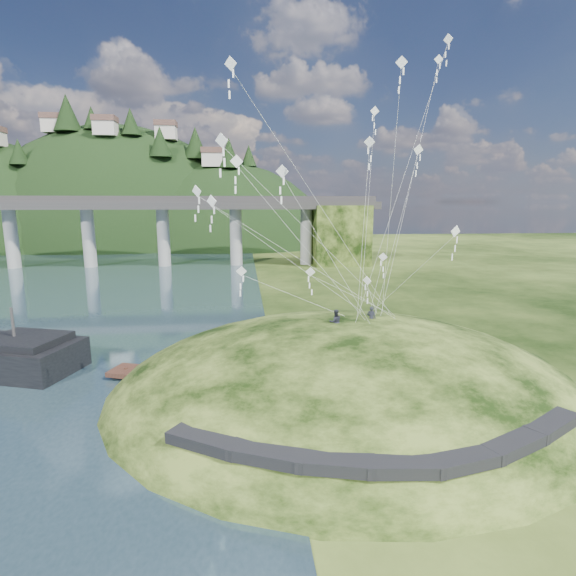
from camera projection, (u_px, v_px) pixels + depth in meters
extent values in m
plane|color=black|center=(239.00, 405.00, 30.85)|extent=(320.00, 320.00, 0.00)
ellipsoid|color=black|center=(346.00, 407.00, 33.87)|extent=(36.00, 32.00, 13.00)
cube|color=black|center=(207.00, 440.00, 22.50)|extent=(4.32, 3.62, 0.71)
cube|color=black|center=(268.00, 453.00, 21.17)|extent=(4.10, 2.97, 0.61)
cube|color=black|center=(335.00, 462.00, 20.49)|extent=(3.85, 2.37, 0.62)
cube|color=black|center=(402.00, 465.00, 20.36)|extent=(3.62, 1.83, 0.66)
cube|color=black|center=(463.00, 458.00, 20.84)|extent=(3.82, 2.27, 0.68)
cube|color=black|center=(512.00, 442.00, 22.05)|extent=(4.11, 2.97, 0.71)
cube|color=black|center=(549.00, 424.00, 23.85)|extent=(4.26, 3.43, 0.66)
cube|color=#2D2B2B|center=(5.00, 199.00, 95.82)|extent=(160.00, 0.40, 1.20)
cylinder|color=gray|center=(11.00, 237.00, 93.35)|extent=(2.60, 2.60, 13.00)
cylinder|color=gray|center=(89.00, 237.00, 94.88)|extent=(2.60, 2.60, 13.00)
cylinder|color=gray|center=(163.00, 236.00, 96.40)|extent=(2.60, 2.60, 13.00)
cylinder|color=gray|center=(236.00, 236.00, 97.92)|extent=(2.60, 2.60, 13.00)
cylinder|color=gray|center=(306.00, 235.00, 99.44)|extent=(2.60, 2.60, 13.00)
cube|color=black|center=(339.00, 235.00, 100.18)|extent=(12.00, 11.00, 13.00)
ellipsoid|color=black|center=(123.00, 261.00, 151.17)|extent=(96.00, 68.00, 88.00)
ellipsoid|color=black|center=(227.00, 275.00, 147.54)|extent=(76.00, 56.00, 72.00)
cone|color=black|center=(19.00, 152.00, 123.47)|extent=(5.29, 5.29, 6.96)
cone|color=black|center=(67.00, 113.00, 130.54)|extent=(8.01, 8.01, 10.54)
cone|color=black|center=(91.00, 118.00, 130.93)|extent=(4.97, 4.97, 6.54)
cone|color=black|center=(130.00, 122.00, 130.31)|extent=(5.83, 5.83, 7.67)
cone|color=black|center=(160.00, 142.00, 127.50)|extent=(6.47, 6.47, 8.51)
cone|color=black|center=(195.00, 143.00, 135.03)|extent=(7.13, 7.13, 9.38)
cone|color=black|center=(229.00, 153.00, 131.81)|extent=(6.56, 6.56, 8.63)
cone|color=black|center=(249.00, 156.00, 137.89)|extent=(4.88, 4.88, 6.42)
cube|color=beige|center=(54.00, 126.00, 133.94)|extent=(6.00, 5.00, 4.00)
cube|color=brown|center=(53.00, 117.00, 133.43)|extent=(6.40, 5.40, 1.60)
cube|color=beige|center=(106.00, 129.00, 128.12)|extent=(6.00, 5.00, 4.00)
cube|color=brown|center=(105.00, 119.00, 127.61)|extent=(6.40, 5.40, 1.60)
cube|color=beige|center=(166.00, 133.00, 135.57)|extent=(6.00, 5.00, 4.00)
cube|color=brown|center=(166.00, 124.00, 135.06)|extent=(6.40, 5.40, 1.60)
cube|color=beige|center=(213.00, 160.00, 132.65)|extent=(6.00, 5.00, 4.00)
cube|color=brown|center=(212.00, 151.00, 132.14)|extent=(6.40, 5.40, 1.60)
cube|color=black|center=(25.00, 340.00, 36.21)|extent=(6.91, 6.29, 0.57)
cylinder|color=#2D2B2B|center=(13.00, 325.00, 36.17)|extent=(0.23, 0.23, 2.87)
cube|color=#341C15|center=(200.00, 378.00, 34.34)|extent=(14.85, 7.20, 0.37)
cylinder|color=#341C15|center=(126.00, 374.00, 35.89)|extent=(0.32, 0.32, 1.07)
cylinder|color=#341C15|center=(162.00, 378.00, 35.14)|extent=(0.32, 0.32, 1.07)
cylinder|color=#341C15|center=(200.00, 382.00, 34.39)|extent=(0.32, 0.32, 1.07)
cylinder|color=#341C15|center=(239.00, 386.00, 33.65)|extent=(0.32, 0.32, 1.07)
cylinder|color=#341C15|center=(280.00, 390.00, 32.90)|extent=(0.32, 0.32, 1.07)
imported|color=#242530|center=(372.00, 306.00, 34.52)|extent=(0.83, 0.74, 1.92)
imported|color=#242530|center=(336.00, 309.00, 33.14)|extent=(0.96, 0.77, 1.91)
cube|color=white|center=(212.00, 201.00, 31.28)|extent=(0.70, 0.61, 0.88)
cube|color=white|center=(212.00, 210.00, 31.40)|extent=(0.11, 0.08, 0.51)
cube|color=white|center=(212.00, 219.00, 31.52)|extent=(0.11, 0.08, 0.51)
cube|color=white|center=(213.00, 228.00, 31.64)|extent=(0.11, 0.08, 0.51)
cube|color=white|center=(439.00, 59.00, 37.45)|extent=(0.75, 0.19, 0.75)
cube|color=white|center=(438.00, 66.00, 37.55)|extent=(0.10, 0.02, 0.44)
cube|color=white|center=(438.00, 73.00, 37.65)|extent=(0.10, 0.02, 0.44)
cube|color=white|center=(437.00, 80.00, 37.76)|extent=(0.10, 0.02, 0.44)
cube|color=white|center=(402.00, 62.00, 28.86)|extent=(0.75, 0.32, 0.78)
cube|color=white|center=(401.00, 72.00, 28.97)|extent=(0.10, 0.04, 0.46)
cube|color=white|center=(401.00, 81.00, 29.07)|extent=(0.10, 0.04, 0.46)
cube|color=white|center=(400.00, 90.00, 29.18)|extent=(0.10, 0.04, 0.46)
cube|color=white|center=(383.00, 257.00, 35.38)|extent=(0.65, 0.34, 0.70)
cube|color=white|center=(383.00, 263.00, 35.48)|extent=(0.09, 0.04, 0.41)
cube|color=white|center=(383.00, 269.00, 35.57)|extent=(0.09, 0.04, 0.41)
cube|color=white|center=(382.00, 276.00, 35.67)|extent=(0.09, 0.04, 0.41)
cube|color=white|center=(375.00, 111.00, 36.87)|extent=(0.78, 0.17, 0.77)
cube|color=white|center=(374.00, 118.00, 36.97)|extent=(0.10, 0.05, 0.45)
cube|color=white|center=(374.00, 125.00, 37.07)|extent=(0.10, 0.05, 0.45)
cube|color=white|center=(374.00, 132.00, 37.18)|extent=(0.10, 0.05, 0.45)
cube|color=white|center=(448.00, 39.00, 30.35)|extent=(0.45, 0.57, 0.67)
cube|color=white|center=(448.00, 47.00, 30.44)|extent=(0.08, 0.07, 0.40)
cube|color=white|center=(447.00, 55.00, 30.54)|extent=(0.08, 0.07, 0.40)
cube|color=white|center=(447.00, 63.00, 30.63)|extent=(0.08, 0.07, 0.40)
cube|color=white|center=(231.00, 64.00, 21.83)|extent=(0.62, 0.33, 0.65)
cube|color=white|center=(231.00, 74.00, 21.92)|extent=(0.09, 0.03, 0.39)
cube|color=white|center=(231.00, 84.00, 22.01)|extent=(0.09, 0.03, 0.39)
cube|color=white|center=(231.00, 95.00, 22.10)|extent=(0.09, 0.03, 0.39)
cube|color=white|center=(237.00, 161.00, 27.67)|extent=(0.81, 0.20, 0.81)
cube|color=white|center=(237.00, 171.00, 27.78)|extent=(0.11, 0.05, 0.47)
cube|color=white|center=(237.00, 180.00, 27.89)|extent=(0.11, 0.05, 0.47)
cube|color=white|center=(237.00, 190.00, 28.00)|extent=(0.11, 0.05, 0.47)
cube|color=white|center=(418.00, 150.00, 34.14)|extent=(0.82, 0.26, 0.81)
cube|color=white|center=(418.00, 158.00, 34.25)|extent=(0.10, 0.07, 0.48)
cube|color=white|center=(418.00, 166.00, 34.36)|extent=(0.10, 0.07, 0.48)
cube|color=white|center=(417.00, 173.00, 34.48)|extent=(0.10, 0.07, 0.48)
cube|color=white|center=(367.00, 281.00, 38.51)|extent=(0.59, 0.66, 0.82)
cube|color=white|center=(367.00, 287.00, 38.63)|extent=(0.10, 0.08, 0.49)
cube|color=white|center=(367.00, 294.00, 38.74)|extent=(0.10, 0.08, 0.49)
cube|color=white|center=(366.00, 301.00, 38.85)|extent=(0.10, 0.08, 0.49)
cube|color=white|center=(197.00, 191.00, 28.71)|extent=(0.63, 0.56, 0.78)
cube|color=white|center=(197.00, 200.00, 28.82)|extent=(0.10, 0.06, 0.46)
cube|color=white|center=(197.00, 209.00, 28.93)|extent=(0.10, 0.06, 0.46)
cube|color=white|center=(198.00, 218.00, 29.03)|extent=(0.10, 0.06, 0.46)
cube|color=white|center=(222.00, 140.00, 23.08)|extent=(0.68, 0.42, 0.74)
cube|color=white|center=(222.00, 151.00, 23.19)|extent=(0.10, 0.04, 0.45)
cube|color=white|center=(222.00, 162.00, 23.29)|extent=(0.10, 0.04, 0.45)
cube|color=white|center=(222.00, 173.00, 23.39)|extent=(0.10, 0.04, 0.45)
cube|color=white|center=(282.00, 171.00, 27.73)|extent=(0.80, 0.28, 0.81)
cube|color=white|center=(282.00, 181.00, 27.84)|extent=(0.11, 0.03, 0.48)
cube|color=white|center=(282.00, 191.00, 27.95)|extent=(0.11, 0.03, 0.48)
cube|color=white|center=(282.00, 200.00, 28.06)|extent=(0.11, 0.03, 0.48)
cube|color=white|center=(241.00, 271.00, 34.16)|extent=(0.81, 0.26, 0.79)
cube|color=white|center=(241.00, 279.00, 34.27)|extent=(0.11, 0.05, 0.47)
cube|color=white|center=(242.00, 286.00, 34.38)|extent=(0.11, 0.05, 0.47)
cube|color=white|center=(242.00, 293.00, 34.48)|extent=(0.11, 0.05, 0.47)
cube|color=white|center=(456.00, 231.00, 30.45)|extent=(0.79, 0.32, 0.81)
cube|color=white|center=(455.00, 240.00, 30.56)|extent=(0.10, 0.08, 0.48)
cube|color=white|center=(454.00, 248.00, 30.67)|extent=(0.10, 0.08, 0.48)
cube|color=white|center=(454.00, 257.00, 30.78)|extent=(0.10, 0.08, 0.48)
cube|color=white|center=(310.00, 272.00, 34.01)|extent=(0.76, 0.23, 0.74)
cube|color=white|center=(310.00, 279.00, 34.11)|extent=(0.10, 0.04, 0.44)
cube|color=white|center=(310.00, 286.00, 34.21)|extent=(0.10, 0.04, 0.44)
cube|color=white|center=(310.00, 293.00, 34.31)|extent=(0.10, 0.04, 0.44)
cube|color=white|center=(370.00, 142.00, 30.57)|extent=(0.69, 0.42, 0.75)
cube|color=white|center=(369.00, 150.00, 30.68)|extent=(0.10, 0.04, 0.45)
cube|color=white|center=(369.00, 159.00, 30.78)|extent=(0.10, 0.04, 0.45)
cube|color=white|center=(369.00, 167.00, 30.88)|extent=(0.10, 0.04, 0.45)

